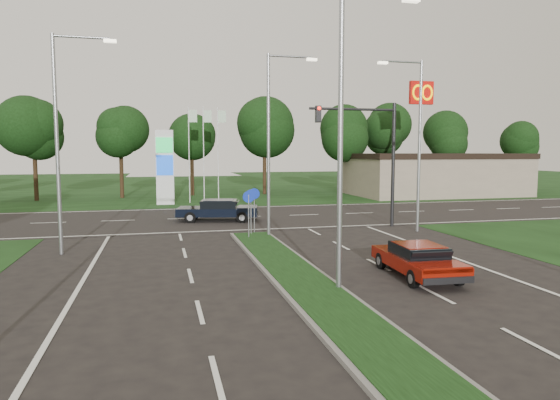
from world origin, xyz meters
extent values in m
plane|color=black|center=(0.00, 0.00, 0.00)|extent=(160.00, 160.00, 0.00)
cube|color=black|center=(0.00, 55.00, 0.00)|extent=(160.00, 50.00, 0.02)
cube|color=black|center=(0.00, 24.00, 0.00)|extent=(160.00, 12.00, 0.02)
cube|color=slate|center=(0.00, 4.00, 0.06)|extent=(2.00, 26.00, 0.12)
cube|color=gray|center=(22.00, 36.00, 2.00)|extent=(16.00, 9.00, 4.00)
cylinder|color=gray|center=(0.80, 6.00, 4.50)|extent=(0.16, 0.16, 9.00)
cube|color=#FFF2CC|center=(3.00, 6.00, 8.80)|extent=(0.50, 0.22, 0.12)
cylinder|color=gray|center=(0.80, 16.00, 4.50)|extent=(0.16, 0.16, 9.00)
cylinder|color=gray|center=(1.90, 16.00, 8.90)|extent=(2.20, 0.10, 0.10)
cube|color=#FFF2CC|center=(3.00, 16.00, 8.80)|extent=(0.50, 0.22, 0.12)
cylinder|color=gray|center=(-8.50, 14.00, 4.50)|extent=(0.16, 0.16, 9.00)
cylinder|color=gray|center=(-7.40, 14.00, 8.90)|extent=(2.20, 0.10, 0.10)
cube|color=#FFF2CC|center=(-6.30, 14.00, 8.80)|extent=(0.50, 0.22, 0.12)
cylinder|color=gray|center=(9.00, 16.00, 4.50)|extent=(0.16, 0.16, 9.00)
cylinder|color=gray|center=(7.90, 16.00, 8.90)|extent=(2.20, 0.10, 0.10)
cube|color=#FFF2CC|center=(6.80, 16.00, 8.80)|extent=(0.50, 0.22, 0.12)
cylinder|color=black|center=(8.50, 18.00, 3.50)|extent=(0.20, 0.20, 7.00)
cylinder|color=black|center=(6.00, 18.00, 6.60)|extent=(5.00, 0.14, 0.14)
cube|color=black|center=(4.00, 18.00, 6.30)|extent=(0.28, 0.28, 0.90)
sphere|color=#FF190C|center=(4.00, 17.82, 6.60)|extent=(0.20, 0.20, 0.20)
cylinder|color=gray|center=(-0.30, 15.50, 1.10)|extent=(0.06, 0.06, 2.20)
cylinder|color=#0C26A5|center=(-0.30, 15.50, 2.10)|extent=(0.56, 0.04, 0.56)
cylinder|color=gray|center=(0.00, 16.50, 1.10)|extent=(0.06, 0.06, 2.20)
cylinder|color=#0C26A5|center=(0.00, 16.50, 2.10)|extent=(0.56, 0.04, 0.56)
cylinder|color=gray|center=(0.30, 17.20, 1.10)|extent=(0.06, 0.06, 2.20)
cylinder|color=#0C26A5|center=(0.30, 17.20, 2.10)|extent=(0.56, 0.04, 0.56)
cube|color=silver|center=(-4.00, 33.00, 3.00)|extent=(1.40, 0.30, 6.00)
cube|color=#0CA53F|center=(-4.00, 32.82, 4.80)|extent=(1.30, 0.08, 1.20)
cube|color=#0C3FBF|center=(-4.00, 32.82, 3.20)|extent=(1.30, 0.08, 1.60)
cylinder|color=silver|center=(-2.00, 34.00, 4.00)|extent=(0.08, 0.08, 8.00)
cube|color=#B2D8B2|center=(-1.65, 34.00, 7.20)|extent=(0.70, 0.02, 1.00)
cylinder|color=silver|center=(-0.80, 34.00, 4.00)|extent=(0.08, 0.08, 8.00)
cube|color=#B2D8B2|center=(-0.45, 34.00, 7.20)|extent=(0.70, 0.02, 1.00)
cylinder|color=silver|center=(0.40, 34.00, 4.00)|extent=(0.08, 0.08, 8.00)
cube|color=#B2D8B2|center=(0.75, 34.00, 7.20)|extent=(0.70, 0.02, 1.00)
cylinder|color=silver|center=(18.00, 32.00, 5.00)|extent=(0.30, 0.30, 10.00)
cube|color=#BF0C07|center=(18.00, 32.00, 9.40)|extent=(2.20, 0.35, 2.00)
torus|color=#FFC600|center=(17.55, 31.78, 9.40)|extent=(1.06, 0.16, 1.06)
torus|color=#FFC600|center=(18.45, 31.78, 9.40)|extent=(1.06, 0.16, 1.06)
cylinder|color=black|center=(0.00, 40.00, 2.20)|extent=(0.36, 0.36, 4.40)
sphere|color=black|center=(0.00, 40.00, 6.50)|extent=(6.00, 6.00, 6.00)
sphere|color=black|center=(0.30, 39.80, 7.50)|extent=(4.80, 4.80, 4.80)
cube|color=maroon|center=(4.05, 7.10, 0.52)|extent=(1.93, 4.25, 0.43)
cube|color=black|center=(4.05, 7.02, 0.93)|extent=(1.55, 1.91, 0.40)
cube|color=maroon|center=(4.05, 7.02, 1.13)|extent=(1.44, 1.57, 0.04)
cylinder|color=black|center=(3.36, 8.48, 0.29)|extent=(0.22, 0.60, 0.59)
cylinder|color=black|center=(4.90, 8.39, 0.29)|extent=(0.22, 0.60, 0.59)
cylinder|color=black|center=(3.21, 5.82, 0.29)|extent=(0.22, 0.60, 0.59)
cylinder|color=black|center=(4.75, 5.73, 0.29)|extent=(0.22, 0.60, 0.59)
cube|color=black|center=(-1.01, 22.44, 0.61)|extent=(5.16, 2.98, 0.50)
cube|color=black|center=(-0.91, 22.42, 1.08)|extent=(2.44, 2.10, 0.46)
cube|color=black|center=(-0.91, 22.42, 1.31)|extent=(2.04, 1.92, 0.04)
cylinder|color=black|center=(-2.72, 21.89, 0.34)|extent=(0.71, 0.36, 0.68)
cylinder|color=black|center=(-2.32, 23.67, 0.34)|extent=(0.71, 0.36, 0.68)
cylinder|color=black|center=(0.31, 21.22, 0.34)|extent=(0.71, 0.36, 0.68)
cylinder|color=black|center=(0.70, 23.00, 0.34)|extent=(0.71, 0.36, 0.68)
camera|label=1|loc=(-4.47, -8.08, 4.26)|focal=32.00mm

